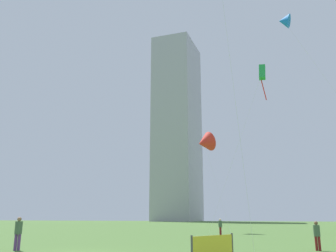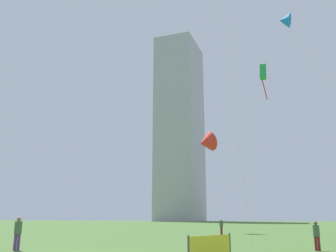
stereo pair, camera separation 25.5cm
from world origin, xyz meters
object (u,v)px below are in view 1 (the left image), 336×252
at_px(kite_flying_0, 262,73).
at_px(kite_flying_3, 284,21).
at_px(person_standing_3, 317,234).
at_px(distant_highrise_0, 177,128).
at_px(event_banner, 213,249).
at_px(person_standing_0, 220,226).
at_px(person_standing_2, 18,231).
at_px(kite_flying_1, 204,142).

distance_m(kite_flying_0, kite_flying_3, 6.70).
bearing_deg(person_standing_3, kite_flying_3, -83.23).
bearing_deg(kite_flying_0, kite_flying_3, -67.64).
distance_m(distant_highrise_0, event_banner, 144.28).
relative_size(person_standing_0, kite_flying_3, 0.09).
relative_size(person_standing_2, kite_flying_1, 0.14).
relative_size(person_standing_2, kite_flying_3, 0.09).
bearing_deg(kite_flying_1, person_standing_3, -65.05).
distance_m(person_standing_2, kite_flying_0, 27.74).
relative_size(person_standing_3, kite_flying_3, 0.08).
height_order(person_standing_0, person_standing_2, person_standing_2).
xyz_separation_m(person_standing_0, event_banner, (3.47, -23.54, -0.33)).
relative_size(distant_highrise_0, event_banner, 32.40).
height_order(kite_flying_3, distant_highrise_0, distant_highrise_0).
height_order(person_standing_0, kite_flying_0, kite_flying_0).
bearing_deg(person_standing_0, person_standing_2, -9.36).
xyz_separation_m(person_standing_0, person_standing_3, (8.04, -15.48, -0.03)).
height_order(person_standing_2, event_banner, person_standing_2).
height_order(kite_flying_3, event_banner, kite_flying_3).
height_order(person_standing_2, person_standing_3, person_standing_2).
bearing_deg(event_banner, kite_flying_0, 85.31).
bearing_deg(distant_highrise_0, kite_flying_1, -69.90).
bearing_deg(kite_flying_0, kite_flying_1, 128.78).
distance_m(kite_flying_1, event_banner, 34.61).
bearing_deg(kite_flying_0, person_standing_0, 160.47).
relative_size(person_standing_3, distant_highrise_0, 0.02).
height_order(person_standing_2, kite_flying_3, kite_flying_3).
bearing_deg(distant_highrise_0, kite_flying_0, -67.55).
xyz_separation_m(person_standing_2, event_banner, (11.99, -3.19, -0.44)).
bearing_deg(person_standing_2, distant_highrise_0, 72.08).
xyz_separation_m(person_standing_3, kite_flying_0, (-2.80, 13.62, 15.56)).
relative_size(kite_flying_1, kite_flying_3, 0.67).
xyz_separation_m(kite_flying_0, kite_flying_3, (2.37, -5.76, 2.47)).
xyz_separation_m(person_standing_2, kite_flying_3, (16.14, 12.73, 17.89)).
bearing_deg(event_banner, person_standing_3, 60.41).
distance_m(person_standing_2, event_banner, 12.42).
distance_m(person_standing_2, person_standing_3, 17.27).
relative_size(person_standing_3, event_banner, 0.67).
xyz_separation_m(kite_flying_3, event_banner, (-4.15, -15.92, -18.32)).
bearing_deg(distant_highrise_0, person_standing_0, -69.69).
distance_m(kite_flying_0, kite_flying_1, 14.29).
relative_size(person_standing_0, kite_flying_0, 0.10).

